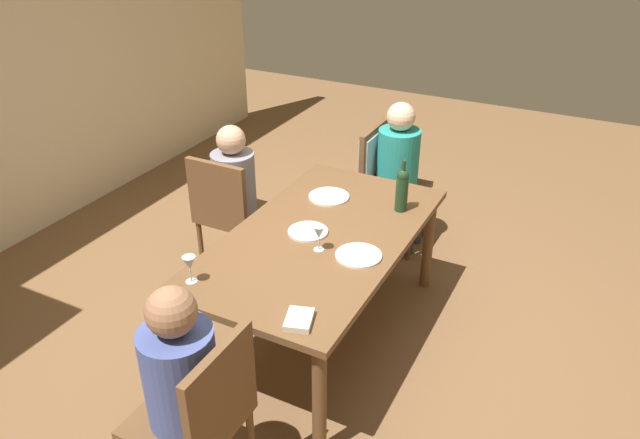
% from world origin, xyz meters
% --- Properties ---
extents(ground_plane, '(10.00, 10.00, 0.00)m').
position_xyz_m(ground_plane, '(0.00, 0.00, 0.00)').
color(ground_plane, brown).
extents(dining_table, '(1.76, 0.96, 0.72)m').
position_xyz_m(dining_table, '(0.00, 0.00, 0.64)').
color(dining_table, brown).
rests_on(dining_table, ground_plane).
extents(chair_far_right, '(0.44, 0.44, 0.92)m').
position_xyz_m(chair_far_right, '(0.31, 0.86, 0.53)').
color(chair_far_right, brown).
rests_on(chair_far_right, ground_plane).
extents(chair_right_end, '(0.44, 0.46, 0.92)m').
position_xyz_m(chair_right_end, '(1.26, 0.12, 0.59)').
color(chair_right_end, brown).
rests_on(chair_right_end, ground_plane).
extents(chair_left_end, '(0.44, 0.44, 0.92)m').
position_xyz_m(chair_left_end, '(-1.26, -0.09, 0.53)').
color(chair_left_end, brown).
rests_on(chair_left_end, ground_plane).
extents(person_woman_host, '(0.34, 0.29, 1.11)m').
position_xyz_m(person_woman_host, '(0.42, 0.86, 0.64)').
color(person_woman_host, '#33333D').
rests_on(person_woman_host, ground_plane).
extents(person_man_bearded, '(0.31, 0.35, 1.14)m').
position_xyz_m(person_man_bearded, '(1.26, -0.03, 0.66)').
color(person_man_bearded, '#33333D').
rests_on(person_man_bearded, ground_plane).
extents(person_man_guest, '(0.31, 0.36, 1.14)m').
position_xyz_m(person_man_guest, '(-1.26, 0.03, 0.66)').
color(person_man_guest, '#33333D').
rests_on(person_man_guest, ground_plane).
extents(wine_bottle_tall_green, '(0.08, 0.08, 0.33)m').
position_xyz_m(wine_bottle_tall_green, '(0.49, -0.30, 0.87)').
color(wine_bottle_tall_green, '#19381E').
rests_on(wine_bottle_tall_green, dining_table).
extents(wine_glass_near_left, '(0.07, 0.07, 0.15)m').
position_xyz_m(wine_glass_near_left, '(-0.15, -0.07, 0.83)').
color(wine_glass_near_left, silver).
rests_on(wine_glass_near_left, dining_table).
extents(wine_glass_centre, '(0.07, 0.07, 0.15)m').
position_xyz_m(wine_glass_centre, '(-0.71, 0.36, 0.83)').
color(wine_glass_centre, silver).
rests_on(wine_glass_centre, dining_table).
extents(dinner_plate_host, '(0.23, 0.23, 0.01)m').
position_xyz_m(dinner_plate_host, '(-0.01, 0.07, 0.73)').
color(dinner_plate_host, white).
rests_on(dinner_plate_host, dining_table).
extents(dinner_plate_guest_left, '(0.26, 0.26, 0.01)m').
position_xyz_m(dinner_plate_guest_left, '(0.44, 0.16, 0.73)').
color(dinner_plate_guest_left, white).
rests_on(dinner_plate_guest_left, dining_table).
extents(dinner_plate_guest_right, '(0.25, 0.25, 0.01)m').
position_xyz_m(dinner_plate_guest_right, '(-0.11, -0.29, 0.73)').
color(dinner_plate_guest_right, white).
rests_on(dinner_plate_guest_right, dining_table).
extents(folded_napkin, '(0.19, 0.16, 0.03)m').
position_xyz_m(folded_napkin, '(-0.75, -0.27, 0.74)').
color(folded_napkin, beige).
rests_on(folded_napkin, dining_table).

